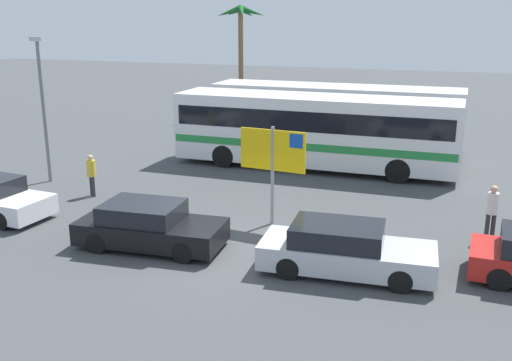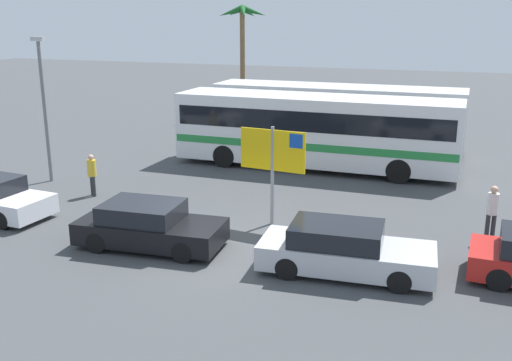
% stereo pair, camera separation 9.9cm
% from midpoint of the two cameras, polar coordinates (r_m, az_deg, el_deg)
% --- Properties ---
extents(ground, '(120.00, 120.00, 0.00)m').
position_cam_midpoint_polar(ground, '(17.15, -4.20, -6.67)').
color(ground, '#424447').
extents(bus_front_coach, '(12.23, 2.72, 3.17)m').
position_cam_midpoint_polar(bus_front_coach, '(25.76, 5.87, 5.09)').
color(bus_front_coach, white).
rests_on(bus_front_coach, ground).
extents(bus_rear_coach, '(12.23, 2.72, 3.17)m').
position_cam_midpoint_polar(bus_rear_coach, '(29.56, 7.89, 6.40)').
color(bus_rear_coach, white).
rests_on(bus_rear_coach, ground).
extents(ferry_sign, '(2.19, 0.29, 3.20)m').
position_cam_midpoint_polar(ferry_sign, '(18.43, 1.91, 2.57)').
color(ferry_sign, gray).
rests_on(ferry_sign, ground).
extents(car_silver, '(4.63, 2.10, 1.32)m').
position_cam_midpoint_polar(car_silver, '(15.57, 8.69, -6.68)').
color(car_silver, '#B7BABF').
rests_on(car_silver, ground).
extents(car_black, '(4.35, 2.14, 1.32)m').
position_cam_midpoint_polar(car_black, '(17.35, -10.23, -4.37)').
color(car_black, black).
rests_on(car_black, ground).
extents(pedestrian_crossing_lot, '(0.32, 0.32, 1.70)m').
position_cam_midpoint_polar(pedestrian_crossing_lot, '(18.80, 22.11, -2.54)').
color(pedestrian_crossing_lot, '#2D2D33').
rests_on(pedestrian_crossing_lot, ground).
extents(pedestrian_near_sign, '(0.32, 0.32, 1.58)m').
position_cam_midpoint_polar(pedestrian_near_sign, '(22.58, -15.53, 0.82)').
color(pedestrian_near_sign, '#2D2D33').
rests_on(pedestrian_near_sign, ground).
extents(lamp_post_left_side, '(0.56, 0.20, 5.73)m').
position_cam_midpoint_polar(lamp_post_left_side, '(24.75, -19.78, 7.08)').
color(lamp_post_left_side, slate).
rests_on(lamp_post_left_side, ground).
extents(palm_tree_seaside, '(3.00, 3.05, 7.14)m').
position_cam_midpoint_polar(palm_tree_seaside, '(38.57, -1.25, 14.49)').
color(palm_tree_seaside, brown).
rests_on(palm_tree_seaside, ground).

